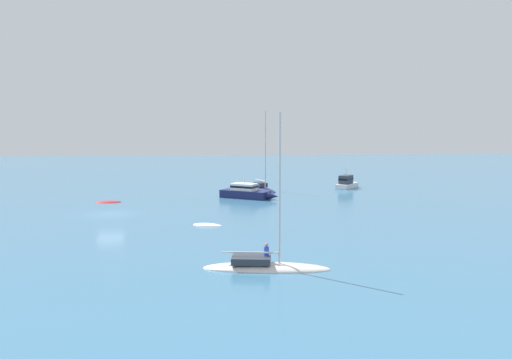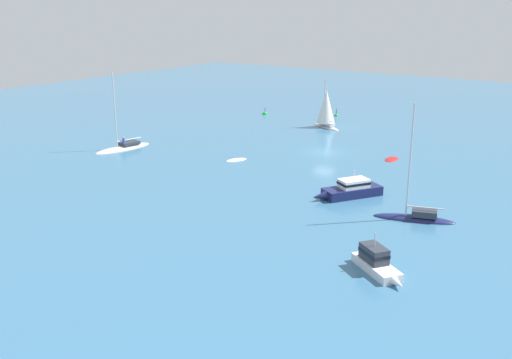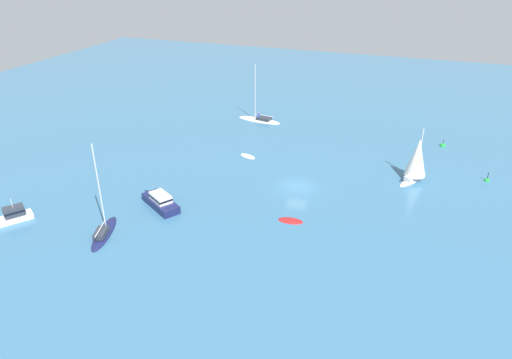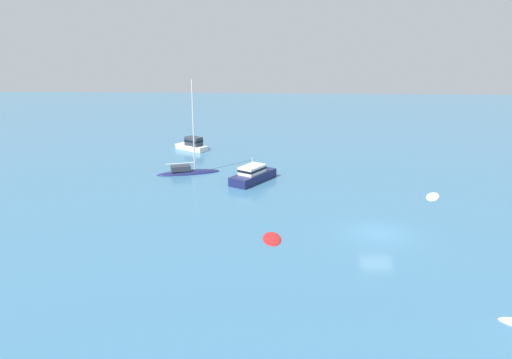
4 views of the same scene
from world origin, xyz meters
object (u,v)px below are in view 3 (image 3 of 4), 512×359
object	(u,v)px
cabin_cruiser	(160,201)
powerboat	(11,216)
mooring_buoy	(487,181)
sailboat	(417,161)
skiff	(248,156)
channel_buoy	(443,146)
yacht	(260,120)
dinghy	(291,221)
sloop	(104,233)

from	to	relation	value
cabin_cruiser	powerboat	bearing A→B (deg)	64.10
mooring_buoy	sailboat	bearing A→B (deg)	-162.13
skiff	cabin_cruiser	size ratio (longest dim) A/B	0.43
sailboat	powerboat	xyz separation A→B (m)	(-40.88, -26.15, -1.97)
skiff	channel_buoy	distance (m)	29.85
sailboat	cabin_cruiser	xyz separation A→B (m)	(-27.35, -17.54, -1.96)
mooring_buoy	channel_buoy	bearing A→B (deg)	117.77
skiff	yacht	world-z (taller)	yacht
dinghy	powerboat	bearing A→B (deg)	15.79
powerboat	channel_buoy	size ratio (longest dim) A/B	3.30
cabin_cruiser	yacht	xyz separation A→B (m)	(0.75, 32.04, -0.57)
dinghy	yacht	size ratio (longest dim) A/B	0.29
cabin_cruiser	mooring_buoy	xyz separation A→B (m)	(36.31, 20.42, -0.68)
dinghy	sloop	world-z (taller)	sloop
yacht	powerboat	world-z (taller)	yacht
sloop	channel_buoy	world-z (taller)	sloop
powerboat	mooring_buoy	world-z (taller)	powerboat
sailboat	yacht	size ratio (longest dim) A/B	0.73
yacht	powerboat	distance (m)	43.09
powerboat	channel_buoy	world-z (taller)	powerboat
yacht	sloop	world-z (taller)	sloop
cabin_cruiser	sloop	size ratio (longest dim) A/B	0.65
sloop	powerboat	world-z (taller)	sloop
yacht	mooring_buoy	xyz separation A→B (m)	(35.55, -11.61, -0.11)
yacht	mooring_buoy	world-z (taller)	yacht
yacht	channel_buoy	size ratio (longest dim) A/B	6.67
skiff	powerboat	bearing A→B (deg)	77.80
channel_buoy	powerboat	bearing A→B (deg)	-138.34
channel_buoy	cabin_cruiser	bearing A→B (deg)	-134.99
channel_buoy	mooring_buoy	xyz separation A→B (m)	(5.48, -10.41, 0.01)
cabin_cruiser	yacht	size ratio (longest dim) A/B	0.67
powerboat	mooring_buoy	distance (m)	57.68
skiff	cabin_cruiser	bearing A→B (deg)	98.26
cabin_cruiser	channel_buoy	bearing A→B (deg)	-103.38
sailboat	sloop	distance (m)	38.86
sloop	channel_buoy	bearing A→B (deg)	-59.86
sailboat	channel_buoy	bearing A→B (deg)	12.23
yacht	powerboat	xyz separation A→B (m)	(-14.28, -40.66, 0.56)
cabin_cruiser	dinghy	bearing A→B (deg)	-140.45
sloop	mooring_buoy	bearing A→B (deg)	-73.18
skiff	mooring_buoy	world-z (taller)	mooring_buoy
cabin_cruiser	sloop	xyz separation A→B (m)	(-2.45, -7.27, -0.50)
cabin_cruiser	skiff	bearing A→B (deg)	-73.04
yacht	channel_buoy	world-z (taller)	yacht
cabin_cruiser	yacht	distance (m)	32.05
cabin_cruiser	yacht	world-z (taller)	yacht
sailboat	sloop	world-z (taller)	sloop
sailboat	yacht	distance (m)	30.40
cabin_cruiser	yacht	bearing A→B (deg)	-59.74
sloop	channel_buoy	size ratio (longest dim) A/B	6.87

